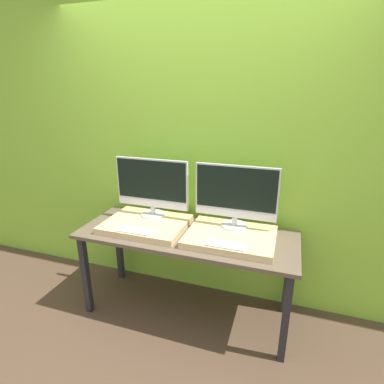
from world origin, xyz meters
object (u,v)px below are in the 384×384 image
(keyboard_left, at_px, (134,230))
(keyboard_right, at_px, (225,245))
(monitor_left, at_px, (152,186))
(monitor_right, at_px, (236,195))

(keyboard_left, bearing_deg, keyboard_right, 0.00)
(monitor_left, relative_size, keyboard_left, 2.35)
(keyboard_left, distance_m, monitor_right, 0.82)
(keyboard_left, xyz_separation_m, keyboard_right, (0.71, 0.00, 0.00))
(monitor_right, xyz_separation_m, keyboard_right, (-0.00, -0.33, -0.26))
(monitor_left, xyz_separation_m, keyboard_left, (0.00, -0.33, -0.26))
(monitor_left, bearing_deg, keyboard_left, -90.00)
(monitor_left, distance_m, keyboard_left, 0.42)
(keyboard_right, bearing_deg, monitor_left, 154.79)
(monitor_right, bearing_deg, keyboard_right, -90.00)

